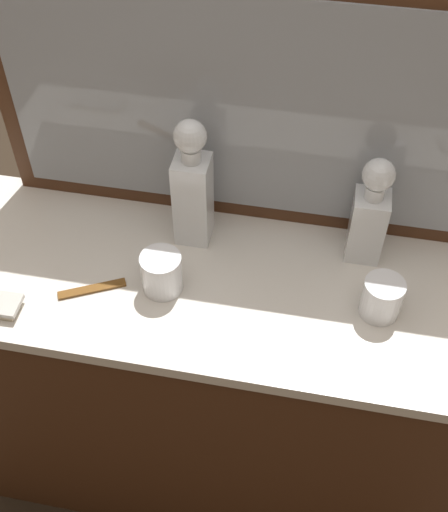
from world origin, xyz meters
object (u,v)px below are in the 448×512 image
(crystal_decanter_front, at_px, (193,193))
(crystal_tumbler_left, at_px, (381,299))
(crystal_tumbler_rear, at_px, (162,274))
(crystal_decanter_right, at_px, (369,219))
(tortoiseshell_comb, at_px, (92,289))

(crystal_decanter_front, height_order, crystal_tumbler_left, crystal_decanter_front)
(crystal_tumbler_rear, distance_m, crystal_tumbler_left, 0.45)
(crystal_decanter_right, bearing_deg, tortoiseshell_comb, -158.64)
(crystal_decanter_front, distance_m, tortoiseshell_comb, 0.29)
(crystal_decanter_front, xyz_separation_m, crystal_tumbler_rear, (-0.03, -0.16, -0.08))
(crystal_tumbler_left, distance_m, tortoiseshell_comb, 0.59)
(tortoiseshell_comb, bearing_deg, crystal_decanter_front, 48.45)
(crystal_decanter_front, height_order, crystal_decanter_right, crystal_decanter_front)
(crystal_decanter_front, xyz_separation_m, tortoiseshell_comb, (-0.18, -0.20, -0.12))
(crystal_decanter_right, xyz_separation_m, crystal_tumbler_left, (0.04, -0.16, -0.06))
(crystal_decanter_right, height_order, tortoiseshell_comb, crystal_decanter_right)
(crystal_decanter_front, height_order, tortoiseshell_comb, crystal_decanter_front)
(crystal_decanter_front, relative_size, tortoiseshell_comb, 2.28)
(crystal_tumbler_rear, height_order, crystal_tumbler_left, crystal_tumbler_rear)
(crystal_decanter_right, height_order, crystal_tumbler_rear, crystal_decanter_right)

